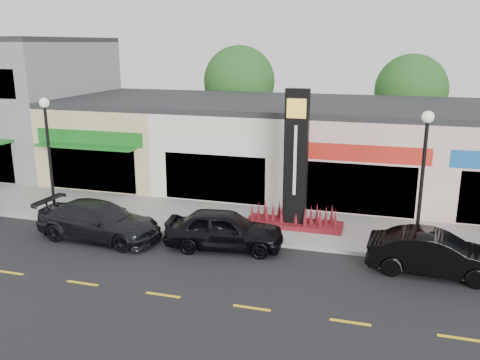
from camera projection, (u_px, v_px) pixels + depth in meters
The scene contains 15 objects.
ground at pixel (196, 259), 19.32m from camera, with size 120.00×120.00×0.00m, color black.
sidewalk at pixel (230, 220), 23.34m from camera, with size 52.00×4.30×0.15m, color gray.
curb at pixel (214, 237), 21.25m from camera, with size 52.00×0.20×0.15m, color gray.
building_grey_2story at pixel (4, 102), 33.74m from camera, with size 12.00×10.95×8.30m.
shop_beige at pixel (134, 135), 31.62m from camera, with size 7.00×10.85×4.80m.
shop_cream at pixel (242, 141), 29.74m from camera, with size 7.00×10.01×4.80m.
shop_pink_w at pixel (364, 148), 27.85m from camera, with size 7.00×10.01×4.80m.
tree_rear_west at pixel (239, 82), 37.12m from camera, with size 5.20×5.20×7.83m.
tree_rear_mid at pixel (411, 90), 33.96m from camera, with size 4.80×4.80×7.29m.
lamp_west_near at pixel (48, 145), 22.89m from camera, with size 0.44×0.44×5.47m.
lamp_east_near at pixel (423, 169), 18.57m from camera, with size 0.44×0.44×5.47m.
pylon_sign at pixel (295, 179), 21.81m from camera, with size 4.20×1.30×6.00m.
car_dark_sedan at pixel (99, 221), 21.13m from camera, with size 5.37×2.18×1.56m, color black.
car_black_sedan at pixel (224, 229), 20.13m from camera, with size 4.69×1.89×1.60m, color black.
car_black_conv at pixel (435, 254), 17.87m from camera, with size 4.64×1.62×1.53m, color black.
Camera 1 is at (6.61, -16.69, 7.94)m, focal length 38.00 mm.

